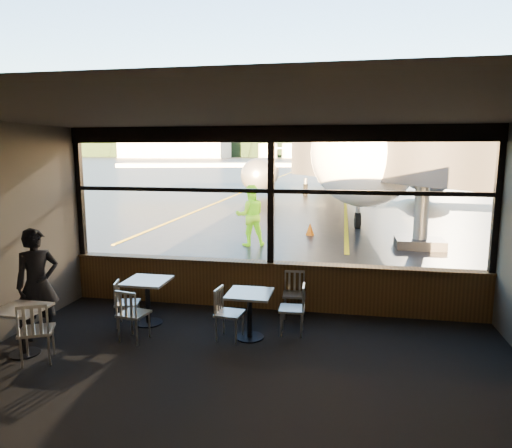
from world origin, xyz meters
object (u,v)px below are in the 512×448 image
(chair_near_n, at_px, (294,295))
(ground_crew, at_px, (250,215))
(cafe_table_near, at_px, (250,315))
(chair_mid_s, at_px, (134,314))
(cafe_table_left, at_px, (23,331))
(chair_near_e, at_px, (292,309))
(chair_mid_w, at_px, (128,303))
(passenger, at_px, (38,284))
(chair_near_w, at_px, (230,314))
(cone_nose, at_px, (310,229))
(cafe_table_mid, at_px, (148,302))
(airliner, at_px, (343,112))
(jet_bridge, at_px, (423,175))
(chair_left_s, at_px, (37,331))

(chair_near_n, height_order, ground_crew, ground_crew)
(cafe_table_near, relative_size, chair_mid_s, 0.88)
(chair_near_n, bearing_deg, cafe_table_left, 27.11)
(chair_near_e, relative_size, chair_mid_w, 1.07)
(cafe_table_near, bearing_deg, passenger, -169.68)
(cafe_table_near, height_order, cafe_table_left, cafe_table_near)
(chair_mid_w, height_order, ground_crew, ground_crew)
(cafe_table_near, bearing_deg, chair_near_w, -160.48)
(chair_near_e, distance_m, ground_crew, 7.34)
(passenger, distance_m, cone_nose, 10.81)
(cafe_table_mid, height_order, passenger, passenger)
(cafe_table_mid, distance_m, ground_crew, 7.06)
(cafe_table_mid, relative_size, chair_mid_w, 0.99)
(chair_near_w, xyz_separation_m, chair_near_n, (0.92, 1.19, -0.01))
(chair_mid_s, bearing_deg, chair_mid_w, 134.58)
(cafe_table_mid, distance_m, chair_near_w, 1.63)
(cafe_table_near, relative_size, cone_nose, 1.76)
(chair_mid_s, bearing_deg, airliner, 92.66)
(chair_mid_s, height_order, ground_crew, ground_crew)
(passenger, bearing_deg, jet_bridge, -1.25)
(ground_crew, distance_m, cone_nose, 2.94)
(cafe_table_left, bearing_deg, chair_near_e, 21.59)
(cafe_table_mid, xyz_separation_m, chair_left_s, (-0.96, -1.69, 0.06))
(cafe_table_left, bearing_deg, passenger, 104.80)
(airliner, relative_size, cone_nose, 80.88)
(jet_bridge, xyz_separation_m, chair_near_e, (-3.05, -6.68, -1.93))
(cafe_table_left, distance_m, ground_crew, 8.74)
(cafe_table_left, height_order, cone_nose, cafe_table_left)
(cafe_table_near, relative_size, chair_near_e, 0.90)
(chair_mid_w, bearing_deg, chair_near_w, 68.10)
(cafe_table_mid, distance_m, chair_near_n, 2.64)
(chair_near_n, relative_size, cone_nose, 1.92)
(jet_bridge, xyz_separation_m, cafe_table_left, (-6.93, -8.22, -2.00))
(airliner, distance_m, cafe_table_near, 23.93)
(cafe_table_mid, xyz_separation_m, chair_mid_w, (-0.31, -0.15, 0.00))
(chair_near_w, distance_m, ground_crew, 7.53)
(jet_bridge, relative_size, cafe_table_mid, 13.41)
(chair_left_s, bearing_deg, cone_nose, 47.98)
(cafe_table_near, bearing_deg, chair_left_s, -153.71)
(cafe_table_left, xyz_separation_m, ground_crew, (1.75, 8.54, 0.62))
(passenger, xyz_separation_m, cone_nose, (3.68, 10.14, -0.69))
(chair_mid_w, relative_size, ground_crew, 0.41)
(cafe_table_mid, relative_size, chair_left_s, 0.86)
(chair_mid_w, relative_size, chair_left_s, 0.87)
(cone_nose, bearing_deg, passenger, -109.97)
(cafe_table_left, height_order, chair_mid_w, chair_mid_w)
(cafe_table_near, distance_m, chair_near_w, 0.33)
(cafe_table_near, xyz_separation_m, chair_left_s, (-2.86, -1.41, 0.08))
(chair_near_e, height_order, ground_crew, ground_crew)
(airliner, height_order, chair_left_s, airliner)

